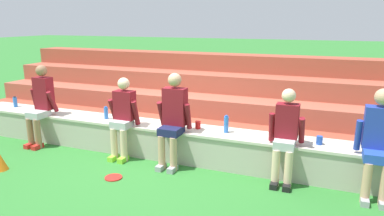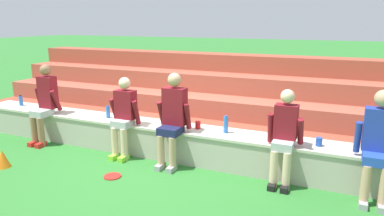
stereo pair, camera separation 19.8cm
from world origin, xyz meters
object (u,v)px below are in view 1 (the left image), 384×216
water_bottle_mid_right (15,102)px  plastic_cup_middle (198,125)px  frisbee (113,178)px  plastic_cup_right_end (319,140)px  person_far_left (41,103)px  water_bottle_near_left (226,124)px  person_right_of_center (286,134)px  sports_cone (0,161)px  person_left_of_center (123,116)px  person_center (173,117)px  water_bottle_center_gap (106,113)px  person_far_right (379,141)px

water_bottle_mid_right → plastic_cup_middle: 3.98m
frisbee → water_bottle_mid_right: bearing=159.7°
plastic_cup_right_end → person_far_left: bearing=-177.0°
water_bottle_near_left → person_right_of_center: bearing=-17.7°
sports_cone → frisbee: bearing=12.4°
person_left_of_center → person_center: (0.91, 0.01, 0.07)m
water_bottle_center_gap → water_bottle_mid_right: (-2.25, 0.06, -0.00)m
person_center → plastic_cup_right_end: (2.16, 0.26, -0.19)m
person_far_left → water_bottle_near_left: 3.46m
frisbee → plastic_cup_middle: bearing=51.3°
water_bottle_mid_right → person_far_left: bearing=-18.3°
plastic_cup_right_end → frisbee: 3.03m
plastic_cup_middle → water_bottle_near_left: bearing=-3.2°
person_center → person_right_of_center: (1.72, 0.00, -0.07)m
person_far_left → plastic_cup_middle: person_far_left is taller
water_bottle_mid_right → sports_cone: size_ratio=0.77×
person_far_right → plastic_cup_middle: 2.61m
water_bottle_center_gap → plastic_cup_middle: water_bottle_center_gap is taller
water_bottle_near_left → sports_cone: bearing=-154.9°
person_far_left → sports_cone: 1.38m
water_bottle_center_gap → water_bottle_mid_right: water_bottle_center_gap is taller
person_right_of_center → plastic_cup_right_end: bearing=30.4°
person_right_of_center → frisbee: person_right_of_center is taller
frisbee → person_left_of_center: bearing=111.0°
water_bottle_center_gap → sports_cone: (-0.96, -1.47, -0.51)m
water_bottle_mid_right → person_center: bearing=-5.3°
person_far_left → plastic_cup_middle: (2.97, 0.32, -0.18)m
plastic_cup_right_end → sports_cone: size_ratio=0.43×
person_center → water_bottle_mid_right: (-3.69, 0.34, -0.15)m
person_far_left → plastic_cup_right_end: person_far_left is taller
water_bottle_near_left → water_bottle_center_gap: size_ratio=1.23×
person_right_of_center → person_far_right: 1.15m
person_left_of_center → sports_cone: 1.99m
person_center → person_far_right: person_center is taller
water_bottle_near_left → frisbee: 1.89m
person_left_of_center → person_center: person_center is taller
plastic_cup_right_end → sports_cone: 4.82m
person_right_of_center → sports_cone: bearing=-163.9°
person_far_right → water_bottle_mid_right: 6.58m
water_bottle_center_gap → plastic_cup_right_end: water_bottle_center_gap is taller
sports_cone → person_far_right: bearing=12.7°
water_bottle_center_gap → frisbee: water_bottle_center_gap is taller
plastic_cup_middle → frisbee: size_ratio=0.49×
water_bottle_near_left → person_left_of_center: bearing=-169.5°
person_far_left → plastic_cup_right_end: (4.84, 0.25, -0.18)m
person_left_of_center → water_bottle_near_left: person_left_of_center is taller
plastic_cup_right_end → frisbee: bearing=-159.1°
person_right_of_center → water_bottle_center_gap: person_right_of_center is taller
plastic_cup_right_end → person_far_right: bearing=-20.2°
person_far_left → person_far_right: bearing=-0.1°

